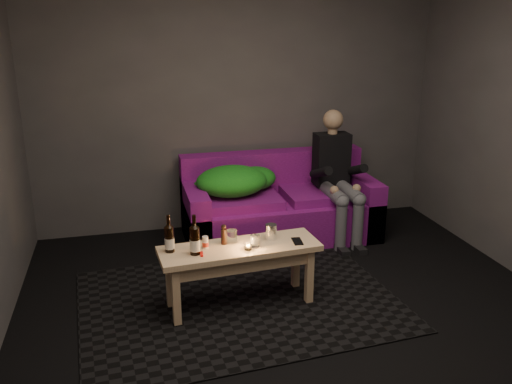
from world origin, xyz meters
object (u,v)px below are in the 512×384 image
at_px(person, 337,174).
at_px(beer_bottle_a, 169,238).
at_px(beer_bottle_b, 195,240).
at_px(steel_cup, 271,232).
at_px(coffee_table, 240,257).
at_px(sofa, 279,208).

height_order(person, beer_bottle_a, person).
xyz_separation_m(beer_bottle_a, beer_bottle_b, (0.17, -0.09, 0.01)).
relative_size(person, steel_cup, 10.53).
relative_size(beer_bottle_a, beer_bottle_b, 0.94).
distance_m(person, coffee_table, 1.63).
bearing_deg(beer_bottle_a, steel_cup, 3.31).
distance_m(person, beer_bottle_b, 1.90).
bearing_deg(coffee_table, beer_bottle_a, 177.14).
xyz_separation_m(beer_bottle_b, steel_cup, (0.59, 0.13, -0.05)).
xyz_separation_m(person, beer_bottle_b, (-1.52, -1.15, -0.05)).
bearing_deg(sofa, beer_bottle_a, -133.81).
xyz_separation_m(coffee_table, beer_bottle_b, (-0.33, -0.06, 0.19)).
bearing_deg(beer_bottle_b, sofa, 52.55).
xyz_separation_m(beer_bottle_a, steel_cup, (0.75, 0.04, -0.04)).
distance_m(beer_bottle_a, beer_bottle_b, 0.19).
bearing_deg(beer_bottle_a, person, 32.18).
bearing_deg(sofa, beer_bottle_b, -127.45).
xyz_separation_m(person, coffee_table, (-1.19, -1.09, -0.24)).
height_order(person, beer_bottle_b, person).
distance_m(coffee_table, steel_cup, 0.30).
height_order(sofa, steel_cup, sofa).
relative_size(beer_bottle_b, steel_cup, 2.51).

